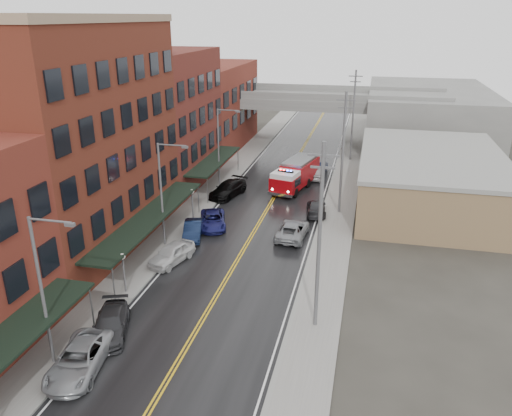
# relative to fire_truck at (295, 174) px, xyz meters

# --- Properties ---
(road) EXTENTS (11.00, 160.00, 0.02)m
(road) POSITION_rel_fire_truck_xyz_m (-1.71, -11.69, -1.69)
(road) COLOR black
(road) RESTS_ON ground
(sidewalk_left) EXTENTS (3.00, 160.00, 0.15)m
(sidewalk_left) POSITION_rel_fire_truck_xyz_m (-9.01, -11.69, -1.63)
(sidewalk_left) COLOR slate
(sidewalk_left) RESTS_ON ground
(sidewalk_right) EXTENTS (3.00, 160.00, 0.15)m
(sidewalk_right) POSITION_rel_fire_truck_xyz_m (5.59, -11.69, -1.63)
(sidewalk_right) COLOR slate
(sidewalk_right) RESTS_ON ground
(curb_left) EXTENTS (0.30, 160.00, 0.15)m
(curb_left) POSITION_rel_fire_truck_xyz_m (-7.36, -11.69, -1.63)
(curb_left) COLOR gray
(curb_left) RESTS_ON ground
(curb_right) EXTENTS (0.30, 160.00, 0.15)m
(curb_right) POSITION_rel_fire_truck_xyz_m (3.94, -11.69, -1.63)
(curb_right) COLOR gray
(curb_right) RESTS_ON ground
(brick_building_b) EXTENTS (9.00, 20.00, 18.00)m
(brick_building_b) POSITION_rel_fire_truck_xyz_m (-15.01, -18.69, 7.30)
(brick_building_b) COLOR #5A2017
(brick_building_b) RESTS_ON ground
(brick_building_c) EXTENTS (9.00, 15.00, 15.00)m
(brick_building_c) POSITION_rel_fire_truck_xyz_m (-15.01, -1.19, 5.80)
(brick_building_c) COLOR #5A201B
(brick_building_c) RESTS_ON ground
(brick_building_far) EXTENTS (9.00, 20.00, 12.00)m
(brick_building_far) POSITION_rel_fire_truck_xyz_m (-15.01, 16.31, 4.30)
(brick_building_far) COLOR maroon
(brick_building_far) RESTS_ON ground
(tan_building) EXTENTS (14.00, 22.00, 5.00)m
(tan_building) POSITION_rel_fire_truck_xyz_m (14.29, -1.69, 0.80)
(tan_building) COLOR olive
(tan_building) RESTS_ON ground
(right_far_block) EXTENTS (18.00, 30.00, 8.00)m
(right_far_block) POSITION_rel_fire_truck_xyz_m (16.29, 28.31, 2.30)
(right_far_block) COLOR slate
(right_far_block) RESTS_ON ground
(awning_1) EXTENTS (2.60, 18.00, 3.09)m
(awning_1) POSITION_rel_fire_truck_xyz_m (-9.20, -18.69, 1.29)
(awning_1) COLOR black
(awning_1) RESTS_ON ground
(awning_2) EXTENTS (2.60, 13.00, 3.09)m
(awning_2) POSITION_rel_fire_truck_xyz_m (-9.20, -1.19, 1.28)
(awning_2) COLOR black
(awning_2) RESTS_ON ground
(globe_lamp_1) EXTENTS (0.44, 0.44, 3.12)m
(globe_lamp_1) POSITION_rel_fire_truck_xyz_m (-8.11, -25.69, 0.61)
(globe_lamp_1) COLOR #59595B
(globe_lamp_1) RESTS_ON ground
(globe_lamp_2) EXTENTS (0.44, 0.44, 3.12)m
(globe_lamp_2) POSITION_rel_fire_truck_xyz_m (-8.11, -11.69, 0.61)
(globe_lamp_2) COLOR #59595B
(globe_lamp_2) RESTS_ON ground
(street_lamp_0) EXTENTS (2.64, 0.22, 9.00)m
(street_lamp_0) POSITION_rel_fire_truck_xyz_m (-8.26, -33.69, 3.48)
(street_lamp_0) COLOR #59595B
(street_lamp_0) RESTS_ON ground
(street_lamp_1) EXTENTS (2.64, 0.22, 9.00)m
(street_lamp_1) POSITION_rel_fire_truck_xyz_m (-8.26, -17.69, 3.48)
(street_lamp_1) COLOR #59595B
(street_lamp_1) RESTS_ON ground
(street_lamp_2) EXTENTS (2.64, 0.22, 9.00)m
(street_lamp_2) POSITION_rel_fire_truck_xyz_m (-8.26, -1.69, 3.48)
(street_lamp_2) COLOR #59595B
(street_lamp_2) RESTS_ON ground
(utility_pole_0) EXTENTS (1.80, 0.24, 12.00)m
(utility_pole_0) POSITION_rel_fire_truck_xyz_m (5.49, -26.69, 4.60)
(utility_pole_0) COLOR #59595B
(utility_pole_0) RESTS_ON ground
(utility_pole_1) EXTENTS (1.80, 0.24, 12.00)m
(utility_pole_1) POSITION_rel_fire_truck_xyz_m (5.49, -6.69, 4.60)
(utility_pole_1) COLOR #59595B
(utility_pole_1) RESTS_ON ground
(utility_pole_2) EXTENTS (1.80, 0.24, 12.00)m
(utility_pole_2) POSITION_rel_fire_truck_xyz_m (5.49, 13.31, 4.60)
(utility_pole_2) COLOR #59595B
(utility_pole_2) RESTS_ON ground
(overpass) EXTENTS (40.00, 10.00, 7.50)m
(overpass) POSITION_rel_fire_truck_xyz_m (-1.71, 20.31, 4.28)
(overpass) COLOR slate
(overpass) RESTS_ON ground
(fire_truck) EXTENTS (4.94, 9.01, 3.15)m
(fire_truck) POSITION_rel_fire_truck_xyz_m (0.00, 0.00, 0.00)
(fire_truck) COLOR #95060C
(fire_truck) RESTS_ON ground
(parked_car_left_2) EXTENTS (3.24, 5.65, 1.48)m
(parked_car_left_2) POSITION_rel_fire_truck_xyz_m (-6.71, -33.89, -0.96)
(parked_car_left_2) COLOR gray
(parked_car_left_2) RESTS_ON ground
(parked_car_left_3) EXTENTS (3.49, 5.24, 1.41)m
(parked_car_left_3) POSITION_rel_fire_truck_xyz_m (-6.71, -30.39, -1.00)
(parked_car_left_3) COLOR #28282A
(parked_car_left_3) RESTS_ON ground
(parked_car_left_4) EXTENTS (3.01, 4.87, 1.55)m
(parked_car_left_4) POSITION_rel_fire_truck_xyz_m (-6.71, -20.49, -0.93)
(parked_car_left_4) COLOR silver
(parked_car_left_4) RESTS_ON ground
(parked_car_left_5) EXTENTS (2.57, 4.60, 1.43)m
(parked_car_left_5) POSITION_rel_fire_truck_xyz_m (-6.71, -15.54, -0.99)
(parked_car_left_5) COLOR black
(parked_car_left_5) RESTS_ON ground
(parked_car_left_6) EXTENTS (3.76, 5.45, 1.38)m
(parked_car_left_6) POSITION_rel_fire_truck_xyz_m (-5.71, -12.89, -1.01)
(parked_car_left_6) COLOR #161854
(parked_car_left_6) RESTS_ON ground
(parked_car_left_7) EXTENTS (3.59, 5.96, 1.62)m
(parked_car_left_7) POSITION_rel_fire_truck_xyz_m (-6.71, -4.35, -0.90)
(parked_car_left_7) COLOR black
(parked_car_left_7) RESTS_ON ground
(parked_car_right_0) EXTENTS (2.68, 5.34, 1.45)m
(parked_car_right_0) POSITION_rel_fire_truck_xyz_m (1.89, -13.49, -0.98)
(parked_car_right_0) COLOR gray
(parked_car_right_0) RESTS_ON ground
(parked_car_right_1) EXTENTS (2.45, 4.85, 1.35)m
(parked_car_right_1) POSITION_rel_fire_truck_xyz_m (3.29, -7.49, -1.03)
(parked_car_right_1) COLOR #272729
(parked_car_right_1) RESTS_ON ground
(parked_car_right_2) EXTENTS (2.21, 4.63, 1.53)m
(parked_car_right_2) POSITION_rel_fire_truck_xyz_m (2.00, 4.20, -0.94)
(parked_car_right_2) COLOR #B5B5B5
(parked_car_right_2) RESTS_ON ground
(parked_car_right_3) EXTENTS (1.90, 4.91, 1.59)m
(parked_car_right_3) POSITION_rel_fire_truck_xyz_m (1.98, 6.21, -0.91)
(parked_car_right_3) COLOR black
(parked_car_right_3) RESTS_ON ground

